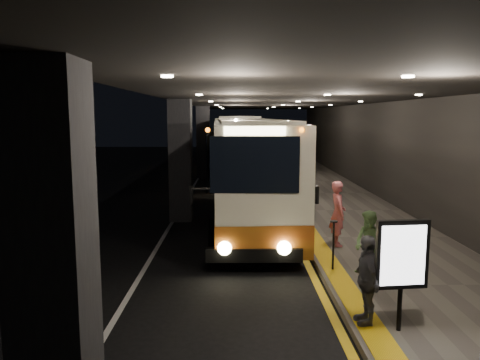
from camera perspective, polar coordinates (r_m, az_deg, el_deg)
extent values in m
plane|color=black|center=(13.47, -2.64, -8.61)|extent=(90.00, 90.00, 0.00)
cube|color=silver|center=(18.45, -7.69, -4.14)|extent=(0.12, 50.00, 0.01)
cube|color=gold|center=(18.41, 5.27, -4.13)|extent=(0.18, 50.00, 0.01)
cube|color=#514C44|center=(18.79, 12.59, -3.83)|extent=(4.50, 50.00, 0.15)
cube|color=gold|center=(18.43, 6.83, -3.66)|extent=(0.50, 50.00, 0.01)
cube|color=black|center=(19.08, 19.48, 4.95)|extent=(0.10, 50.00, 6.00)
cube|color=black|center=(5.54, -21.88, -9.67)|extent=(0.80, 0.80, 4.40)
cube|color=black|center=(17.10, -7.24, 2.37)|extent=(0.80, 0.80, 4.40)
cube|color=black|center=(29.02, -4.50, 4.63)|extent=(0.80, 0.80, 4.40)
cube|color=black|center=(18.04, 5.94, 10.30)|extent=(9.00, 50.00, 0.40)
cube|color=beige|center=(16.54, 0.98, 1.48)|extent=(2.85, 11.41, 3.21)
cube|color=#996516|center=(16.71, 0.97, -2.54)|extent=(2.87, 11.43, 0.85)
cube|color=black|center=(10.81, 1.80, 1.86)|extent=(2.08, 0.15, 1.32)
cube|color=black|center=(11.32, 1.73, -9.08)|extent=(2.32, 0.35, 0.33)
cylinder|color=black|center=(13.29, -3.22, -6.74)|extent=(0.26, 0.94, 0.94)
cylinder|color=black|center=(13.36, 5.96, -6.69)|extent=(0.26, 0.94, 0.94)
cylinder|color=black|center=(20.48, -2.28, -1.55)|extent=(0.26, 0.94, 0.94)
cylinder|color=black|center=(20.53, 3.65, -1.54)|extent=(0.26, 0.94, 0.94)
sphere|color=#FFEAA5|center=(11.17, -1.91, -8.30)|extent=(0.34, 0.34, 0.34)
sphere|color=#FFEAA5|center=(11.23, 5.40, -8.25)|extent=(0.34, 0.34, 0.34)
cube|color=#FFF2BF|center=(10.74, 1.82, 6.01)|extent=(1.42, 0.11, 0.21)
cube|color=beige|center=(28.57, 0.18, 4.27)|extent=(2.70, 11.69, 3.30)
cube|color=#996516|center=(28.67, 0.17, 1.86)|extent=(2.72, 11.71, 0.87)
cube|color=black|center=(22.69, 0.37, 5.19)|extent=(2.13, 0.11, 1.36)
cube|color=black|center=(22.98, 0.36, -0.36)|extent=(2.38, 0.31, 0.34)
cylinder|color=black|center=(25.06, -2.21, 0.20)|extent=(0.27, 0.97, 0.97)
cylinder|color=black|center=(25.09, 2.78, 0.21)|extent=(0.27, 0.97, 0.97)
cylinder|color=black|center=(32.57, -1.84, 1.97)|extent=(0.27, 0.97, 0.97)
cylinder|color=black|center=(32.59, 2.01, 1.97)|extent=(0.27, 0.97, 0.97)
cube|color=beige|center=(41.57, 0.03, 5.40)|extent=(2.55, 11.70, 3.31)
cube|color=#996516|center=(41.64, 0.03, 3.73)|extent=(2.57, 11.72, 0.88)
cube|color=black|center=(35.68, 0.13, 6.17)|extent=(2.14, 0.08, 1.36)
cube|color=black|center=(35.90, 0.12, 2.60)|extent=(2.39, 0.27, 0.34)
cylinder|color=black|center=(37.99, -1.57, 2.81)|extent=(0.27, 0.97, 0.97)
cylinder|color=black|center=(38.01, 1.74, 2.82)|extent=(0.27, 0.97, 0.97)
cylinder|color=black|center=(45.55, -1.40, 3.65)|extent=(0.27, 0.97, 0.97)
cylinder|color=black|center=(45.57, 1.36, 3.65)|extent=(0.27, 0.97, 0.97)
imported|color=#B65559|center=(13.54, 11.84, -4.00)|extent=(0.48, 0.70, 1.85)
imported|color=#4E703E|center=(11.09, 15.48, -7.59)|extent=(0.77, 0.88, 1.54)
imported|color=#4E4E53|center=(8.70, 15.20, -11.62)|extent=(0.54, 0.97, 1.61)
cylinder|color=black|center=(8.73, 18.86, -14.69)|extent=(0.08, 0.08, 0.75)
cube|color=black|center=(8.42, 19.15, -8.57)|extent=(0.92, 0.20, 1.19)
cube|color=white|center=(8.36, 19.29, -8.68)|extent=(0.77, 0.10, 1.02)
cylinder|color=black|center=(11.46, 11.30, -7.86)|extent=(0.05, 0.05, 1.18)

